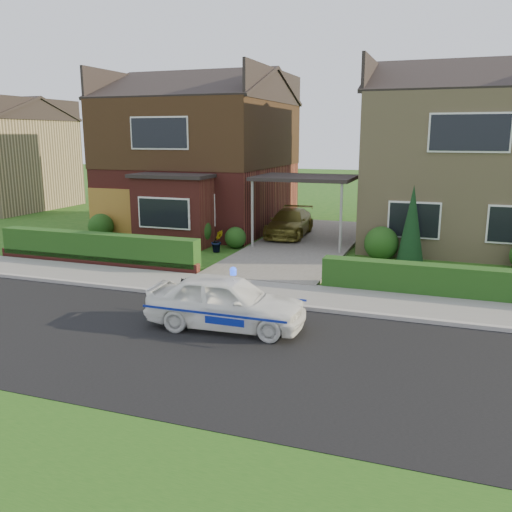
% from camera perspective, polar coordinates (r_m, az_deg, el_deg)
% --- Properties ---
extents(ground, '(120.00, 120.00, 0.00)m').
position_cam_1_polar(ground, '(11.83, -8.61, -8.99)').
color(ground, '#1F4F15').
rests_on(ground, ground).
extents(road, '(60.00, 6.00, 0.02)m').
position_cam_1_polar(road, '(11.83, -8.61, -8.99)').
color(road, black).
rests_on(road, ground).
extents(kerb, '(60.00, 0.16, 0.12)m').
position_cam_1_polar(kerb, '(14.41, -2.91, -4.62)').
color(kerb, '#9E9993').
rests_on(kerb, ground).
extents(sidewalk, '(60.00, 2.00, 0.10)m').
position_cam_1_polar(sidewalk, '(15.34, -1.41, -3.56)').
color(sidewalk, slate).
rests_on(sidewalk, ground).
extents(driveway, '(3.80, 12.00, 0.12)m').
position_cam_1_polar(driveway, '(21.74, 5.10, 1.26)').
color(driveway, '#666059').
rests_on(driveway, ground).
extents(house_left, '(7.50, 9.53, 7.25)m').
position_cam_1_polar(house_left, '(26.03, -5.73, 11.43)').
color(house_left, maroon).
rests_on(house_left, ground).
extents(house_right, '(7.50, 8.06, 7.25)m').
position_cam_1_polar(house_right, '(23.66, 21.14, 10.19)').
color(house_right, tan).
rests_on(house_right, ground).
extents(carport_link, '(3.80, 3.00, 2.77)m').
position_cam_1_polar(carport_link, '(21.34, 5.20, 8.09)').
color(carport_link, black).
rests_on(carport_link, ground).
extents(garage_door, '(2.20, 0.10, 2.10)m').
position_cam_1_polar(garage_door, '(24.05, -14.96, 4.37)').
color(garage_door, olive).
rests_on(garage_door, ground).
extents(dwarf_wall, '(7.70, 0.25, 0.36)m').
position_cam_1_polar(dwarf_wall, '(19.07, -16.58, -0.47)').
color(dwarf_wall, maroon).
rests_on(dwarf_wall, ground).
extents(hedge_left, '(7.50, 0.55, 0.90)m').
position_cam_1_polar(hedge_left, '(19.23, -16.29, -0.89)').
color(hedge_left, '#133912').
rests_on(hedge_left, ground).
extents(hedge_right, '(7.50, 0.55, 0.80)m').
position_cam_1_polar(hedge_right, '(15.62, 20.70, -4.29)').
color(hedge_right, '#133912').
rests_on(hedge_right, ground).
extents(shrub_left_far, '(1.08, 1.08, 1.08)m').
position_cam_1_polar(shrub_left_far, '(23.90, -16.01, 3.02)').
color(shrub_left_far, '#133912').
rests_on(shrub_left_far, ground).
extents(shrub_left_mid, '(1.32, 1.32, 1.32)m').
position_cam_1_polar(shrub_left_mid, '(21.42, -6.46, 2.69)').
color(shrub_left_mid, '#133912').
rests_on(shrub_left_mid, ground).
extents(shrub_left_near, '(0.84, 0.84, 0.84)m').
position_cam_1_polar(shrub_left_near, '(21.10, -2.17, 1.95)').
color(shrub_left_near, '#133912').
rests_on(shrub_left_near, ground).
extents(shrub_right_near, '(1.20, 1.20, 1.20)m').
position_cam_1_polar(shrub_right_near, '(19.53, 13.06, 1.30)').
color(shrub_right_near, '#133912').
rests_on(shrub_right_near, ground).
extents(conifer_a, '(0.90, 0.90, 2.60)m').
position_cam_1_polar(conifer_a, '(19.13, 16.07, 3.03)').
color(conifer_a, black).
rests_on(conifer_a, ground).
extents(neighbour_left, '(6.50, 7.00, 5.20)m').
position_cam_1_polar(neighbour_left, '(36.06, -25.32, 8.69)').
color(neighbour_left, tan).
rests_on(neighbour_left, ground).
extents(police_car, '(3.35, 3.72, 1.40)m').
position_cam_1_polar(police_car, '(12.35, -3.16, -4.86)').
color(police_car, white).
rests_on(police_car, ground).
extents(driveway_car, '(1.79, 3.92, 1.11)m').
position_cam_1_polar(driveway_car, '(23.16, 3.56, 3.53)').
color(driveway_car, olive).
rests_on(driveway_car, driveway).
extents(potted_plant_a, '(0.44, 0.34, 0.77)m').
position_cam_1_polar(potted_plant_a, '(22.24, -19.99, 1.65)').
color(potted_plant_a, gray).
rests_on(potted_plant_a, ground).
extents(potted_plant_b, '(0.59, 0.58, 0.84)m').
position_cam_1_polar(potted_plant_b, '(20.37, -4.09, 1.54)').
color(potted_plant_b, gray).
rests_on(potted_plant_b, ground).
extents(potted_plant_c, '(0.45, 0.45, 0.68)m').
position_cam_1_polar(potted_plant_c, '(17.93, -6.72, -0.30)').
color(potted_plant_c, gray).
rests_on(potted_plant_c, ground).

